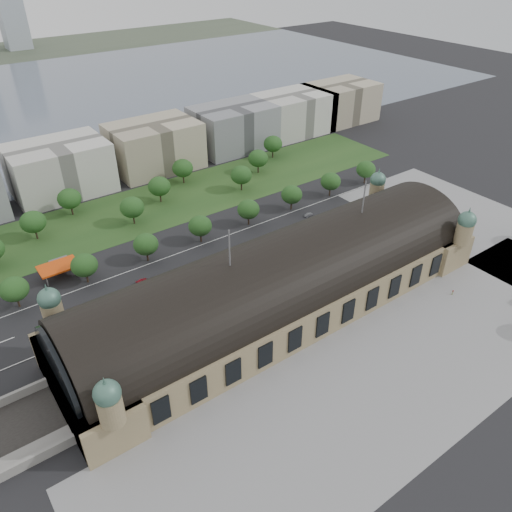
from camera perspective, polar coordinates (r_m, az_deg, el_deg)
ground at (r=171.15m, az=2.88°, el=-5.88°), size 900.00×900.00×0.00m
station at (r=164.84m, az=2.98°, el=-3.12°), size 150.00×48.40×44.30m
plaza_south at (r=155.09m, az=16.32°, el=-12.62°), size 190.00×48.00×0.12m
plaza_east at (r=239.52m, az=22.59°, el=3.78°), size 56.00×100.00×0.12m
road_slab at (r=188.39m, az=-9.17°, el=-2.17°), size 260.00×26.00×0.10m
grass_belt at (r=233.63m, az=-14.51°, el=4.65°), size 300.00×45.00×0.10m
petrol_station at (r=199.99m, az=-21.55°, el=-1.00°), size 14.00×13.00×5.05m
lake at (r=422.91m, az=-24.21°, el=15.78°), size 700.00×320.00×0.08m
far_tower_right at (r=627.60m, az=-26.29°, el=23.90°), size 24.00×24.00×75.00m
office_3 at (r=259.72m, az=-21.51°, el=9.29°), size 45.00×32.00×24.00m
office_4 at (r=274.66m, az=-11.51°, el=12.21°), size 45.00×32.00×24.00m
office_5 at (r=297.35m, az=-2.62°, el=14.47°), size 45.00×32.00×24.00m
office_6 at (r=323.07m, az=4.29°, el=15.97°), size 45.00×32.00×24.00m
office_7 at (r=349.23m, az=9.57°, el=16.95°), size 45.00×32.00×24.00m
tree_row_2 at (r=185.27m, az=-25.93°, el=-3.43°), size 9.60×9.60×11.52m
tree_row_3 at (r=188.46m, az=-19.03°, el=-1.01°), size 9.60×9.60×11.52m
tree_row_4 at (r=194.58m, az=-12.49°, el=1.31°), size 9.60×9.60×11.52m
tree_row_5 at (r=203.36m, az=-6.41°, el=3.45°), size 9.60×9.60×11.52m
tree_row_6 at (r=214.48m, az=-0.87°, el=5.35°), size 9.60×9.60×11.52m
tree_row_7 at (r=227.60m, az=4.10°, el=7.01°), size 9.60×9.60×11.52m
tree_row_8 at (r=242.39m, az=8.53°, el=8.43°), size 9.60×9.60×11.52m
tree_row_9 at (r=258.56m, az=12.45°, el=9.64°), size 9.60×9.60×11.52m
tree_belt_4 at (r=223.08m, az=-24.13°, el=3.58°), size 10.40×10.40×12.48m
tree_belt_5 at (r=237.00m, az=-20.56°, el=6.16°), size 10.40×10.40×12.48m
tree_belt_6 at (r=221.29m, az=-13.99°, el=5.42°), size 10.40×10.40×12.48m
tree_belt_7 at (r=237.76m, az=-11.00°, el=7.83°), size 10.40×10.40×12.48m
tree_belt_8 at (r=255.14m, az=-8.39°, el=9.90°), size 10.40×10.40×12.48m
tree_belt_9 at (r=245.08m, az=-1.70°, el=9.24°), size 10.40×10.40×12.48m
tree_belt_10 at (r=264.17m, az=0.25°, el=11.10°), size 10.40×10.40×12.48m
tree_belt_11 at (r=283.76m, az=1.95°, el=12.69°), size 10.40×10.40×12.48m
traffic_car_2 at (r=178.89m, az=-18.47°, el=-5.59°), size 5.42×2.70×1.48m
traffic_car_3 at (r=186.64m, az=-12.92°, el=-2.79°), size 4.65×2.23×1.31m
traffic_car_4 at (r=186.88m, az=-3.80°, el=-1.77°), size 5.04×2.53×1.65m
traffic_car_5 at (r=225.54m, az=6.02°, el=4.71°), size 4.32×1.72×1.40m
traffic_car_6 at (r=228.26m, az=10.22°, el=4.74°), size 5.82×3.17×1.55m
parked_car_0 at (r=169.31m, az=-17.06°, el=-7.83°), size 4.33×3.74×1.41m
parked_car_1 at (r=164.11m, az=-21.32°, el=-10.36°), size 6.37×5.41×1.62m
parked_car_2 at (r=169.45m, az=-16.34°, el=-7.66°), size 4.98×4.01×1.35m
parked_car_3 at (r=167.98m, az=-14.09°, el=-7.63°), size 4.47×3.61×1.43m
parked_car_4 at (r=166.06m, az=-17.07°, el=-8.81°), size 4.14×3.07×1.30m
parked_car_5 at (r=174.66m, az=-10.51°, el=-5.29°), size 5.33×3.99×1.35m
parked_car_6 at (r=174.97m, az=-7.07°, el=-4.79°), size 5.90×4.90×1.61m
bus_west at (r=178.40m, az=-9.14°, el=-3.70°), size 13.70×4.01×3.77m
bus_mid at (r=193.65m, az=-1.61°, el=0.04°), size 13.12×3.31×3.64m
bus_east at (r=205.99m, az=5.88°, el=1.97°), size 10.55×2.80×2.92m
pedestrian_0 at (r=189.10m, az=21.56°, el=-3.90°), size 0.92×0.53×1.86m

